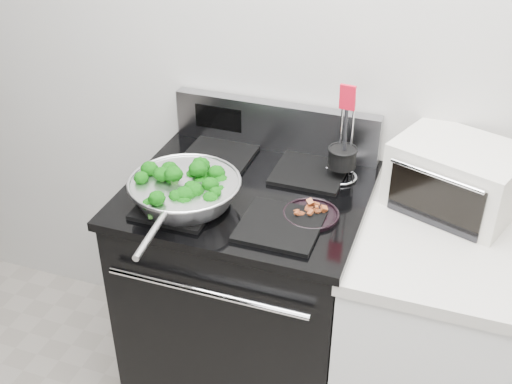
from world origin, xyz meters
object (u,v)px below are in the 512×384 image
at_px(toaster_oven, 456,177).
at_px(bacon_plate, 311,212).
at_px(gas_range, 248,294).
at_px(utensil_holder, 342,162).
at_px(skillet, 185,190).

bearing_deg(toaster_oven, bacon_plate, -127.27).
bearing_deg(gas_range, utensil_holder, 31.43).
distance_m(skillet, toaster_oven, 0.86).
distance_m(bacon_plate, toaster_oven, 0.48).
distance_m(bacon_plate, utensil_holder, 0.26).
relative_size(skillet, utensil_holder, 1.64).
height_order(gas_range, skillet, gas_range).
xyz_separation_m(skillet, bacon_plate, (0.39, 0.07, -0.04)).
bearing_deg(utensil_holder, toaster_oven, 5.84).
height_order(skillet, utensil_holder, utensil_holder).
distance_m(skillet, utensil_holder, 0.54).
relative_size(bacon_plate, utensil_holder, 0.51).
distance_m(utensil_holder, toaster_oven, 0.37).
height_order(bacon_plate, utensil_holder, utensil_holder).
bearing_deg(toaster_oven, gas_range, -144.76).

